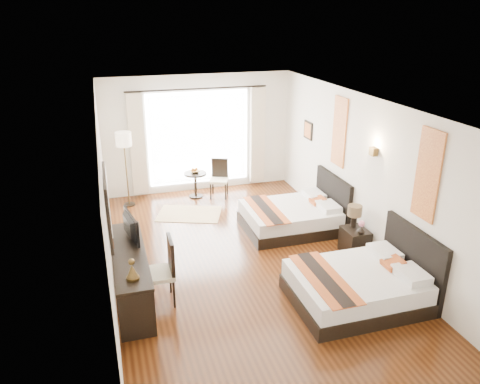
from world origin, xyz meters
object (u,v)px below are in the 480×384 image
object	(u,v)px
floor_lamp	(124,144)
console_desk	(131,274)
fruit_bowl	(195,172)
bed_near	(361,285)
desk_chair	(160,283)
side_table	(196,185)
bed_far	(294,216)
vase	(361,229)
nightstand	(355,241)
window_chair	(219,186)
television	(127,227)
table_lamp	(355,212)

from	to	relation	value
floor_lamp	console_desk	bearing A→B (deg)	-93.48
fruit_bowl	bed_near	bearing A→B (deg)	-72.67
desk_chair	side_table	world-z (taller)	desk_chair
bed_near	bed_far	bearing A→B (deg)	89.35
vase	console_desk	xyz separation A→B (m)	(-3.98, -0.03, -0.20)
nightstand	console_desk	bearing A→B (deg)	-176.83
window_chair	desk_chair	bearing A→B (deg)	-4.11
television	fruit_bowl	world-z (taller)	television
television	window_chair	distance (m)	4.00
bed_near	nightstand	world-z (taller)	bed_near
bed_far	console_desk	world-z (taller)	bed_far
television	table_lamp	bearing A→B (deg)	-102.56
nightstand	desk_chair	bearing A→B (deg)	-171.89
television	vase	bearing A→B (deg)	-106.64
nightstand	console_desk	size ratio (longest dim) A/B	0.23
console_desk	window_chair	xyz separation A→B (m)	(2.33, 3.65, -0.10)
bed_near	window_chair	size ratio (longest dim) A/B	2.18
nightstand	side_table	bearing A→B (deg)	121.80
side_table	window_chair	size ratio (longest dim) A/B	0.68
bed_near	table_lamp	bearing A→B (deg)	65.27
table_lamp	fruit_bowl	distance (m)	4.11
bed_far	floor_lamp	size ratio (longest dim) A/B	1.11
bed_near	vase	xyz separation A→B (m)	(0.66, 1.17, 0.29)
floor_lamp	window_chair	bearing A→B (deg)	-1.96
floor_lamp	table_lamp	bearing A→B (deg)	-42.13
bed_near	nightstand	distance (m)	1.52
floor_lamp	bed_far	bearing A→B (deg)	-35.23
nightstand	console_desk	distance (m)	4.00
table_lamp	vase	bearing A→B (deg)	-92.62
window_chair	bed_near	bearing A→B (deg)	33.66
vase	floor_lamp	size ratio (longest dim) A/B	0.09
table_lamp	window_chair	xyz separation A→B (m)	(-1.66, 3.33, -0.51)
television	fruit_bowl	size ratio (longest dim) A/B	3.55
console_desk	nightstand	bearing A→B (deg)	3.17
table_lamp	floor_lamp	xyz separation A→B (m)	(-3.76, 3.40, 0.66)
table_lamp	television	world-z (taller)	television
table_lamp	vase	world-z (taller)	table_lamp
bed_far	console_desk	distance (m)	3.68
nightstand	television	bearing A→B (deg)	176.67
vase	desk_chair	bearing A→B (deg)	-174.84
floor_lamp	window_chair	size ratio (longest dim) A/B	1.90
console_desk	side_table	xyz separation A→B (m)	(1.78, 3.78, -0.07)
vase	fruit_bowl	size ratio (longest dim) A/B	0.70
vase	table_lamp	bearing A→B (deg)	87.38
console_desk	fruit_bowl	world-z (taller)	console_desk
desk_chair	floor_lamp	world-z (taller)	floor_lamp
vase	bed_near	bearing A→B (deg)	-119.27
nightstand	television	xyz separation A→B (m)	(-3.97, 0.23, 0.73)
table_lamp	side_table	bearing A→B (deg)	122.46
nightstand	window_chair	xyz separation A→B (m)	(-1.67, 3.43, 0.03)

